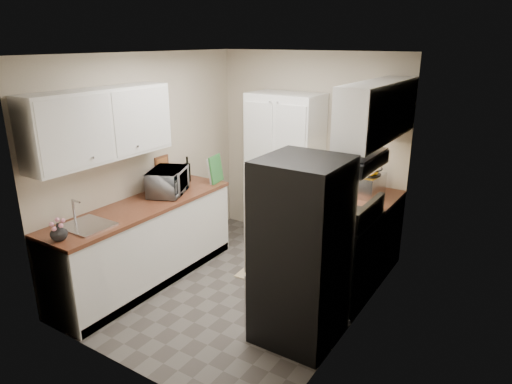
# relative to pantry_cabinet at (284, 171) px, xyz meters

# --- Properties ---
(ground) EXTENTS (3.20, 3.20, 0.00)m
(ground) POSITION_rel_pantry_cabinet_xyz_m (0.20, -1.32, -1.00)
(ground) COLOR #56514C
(ground) RESTS_ON ground
(room_shell) EXTENTS (2.64, 3.24, 2.52)m
(room_shell) POSITION_rel_pantry_cabinet_xyz_m (0.18, -1.32, 0.63)
(room_shell) COLOR beige
(room_shell) RESTS_ON ground
(pantry_cabinet) EXTENTS (0.90, 0.55, 2.00)m
(pantry_cabinet) POSITION_rel_pantry_cabinet_xyz_m (0.00, 0.00, 0.00)
(pantry_cabinet) COLOR white
(pantry_cabinet) RESTS_ON ground
(base_cabinet_left) EXTENTS (0.60, 2.30, 0.88)m
(base_cabinet_left) POSITION_rel_pantry_cabinet_xyz_m (-0.79, -1.75, -0.56)
(base_cabinet_left) COLOR white
(base_cabinet_left) RESTS_ON ground
(countertop_left) EXTENTS (0.63, 2.33, 0.04)m
(countertop_left) POSITION_rel_pantry_cabinet_xyz_m (-0.79, -1.75, -0.10)
(countertop_left) COLOR brown
(countertop_left) RESTS_ON base_cabinet_left
(base_cabinet_right) EXTENTS (0.60, 0.80, 0.88)m
(base_cabinet_right) POSITION_rel_pantry_cabinet_xyz_m (1.19, -0.12, -0.56)
(base_cabinet_right) COLOR white
(base_cabinet_right) RESTS_ON ground
(countertop_right) EXTENTS (0.63, 0.83, 0.04)m
(countertop_right) POSITION_rel_pantry_cabinet_xyz_m (1.19, -0.12, -0.10)
(countertop_right) COLOR brown
(countertop_right) RESTS_ON base_cabinet_right
(electric_range) EXTENTS (0.71, 0.78, 1.13)m
(electric_range) POSITION_rel_pantry_cabinet_xyz_m (1.17, -0.93, -0.52)
(electric_range) COLOR #B7B7BC
(electric_range) RESTS_ON ground
(refrigerator) EXTENTS (0.70, 0.72, 1.70)m
(refrigerator) POSITION_rel_pantry_cabinet_xyz_m (1.14, -1.73, -0.15)
(refrigerator) COLOR #B7B7BC
(refrigerator) RESTS_ON ground
(microwave) EXTENTS (0.55, 0.63, 0.29)m
(microwave) POSITION_rel_pantry_cabinet_xyz_m (-0.80, -1.32, 0.07)
(microwave) COLOR silver
(microwave) RESTS_ON countertop_left
(wine_bottle) EXTENTS (0.07, 0.07, 0.29)m
(wine_bottle) POSITION_rel_pantry_cabinet_xyz_m (-0.94, -0.82, 0.06)
(wine_bottle) COLOR black
(wine_bottle) RESTS_ON countertop_left
(flower_vase) EXTENTS (0.18, 0.18, 0.16)m
(flower_vase) POSITION_rel_pantry_cabinet_xyz_m (-0.73, -2.80, -0.00)
(flower_vase) COLOR silver
(flower_vase) RESTS_ON countertop_left
(cutting_board) EXTENTS (0.07, 0.27, 0.34)m
(cutting_board) POSITION_rel_pantry_cabinet_xyz_m (-0.61, -0.66, 0.09)
(cutting_board) COLOR #2F7C37
(cutting_board) RESTS_ON countertop_left
(toaster_oven) EXTENTS (0.36, 0.44, 0.25)m
(toaster_oven) POSITION_rel_pantry_cabinet_xyz_m (1.13, -0.11, 0.04)
(toaster_oven) COLOR #AEAFB2
(toaster_oven) RESTS_ON countertop_right
(fruit_basket) EXTENTS (0.35, 0.35, 0.12)m
(fruit_basket) POSITION_rel_pantry_cabinet_xyz_m (1.16, -0.11, 0.23)
(fruit_basket) COLOR #E99B07
(fruit_basket) RESTS_ON toaster_oven
(kitchen_mat) EXTENTS (0.62, 0.92, 0.01)m
(kitchen_mat) POSITION_rel_pantry_cabinet_xyz_m (0.25, -0.71, -0.99)
(kitchen_mat) COLOR tan
(kitchen_mat) RESTS_ON ground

